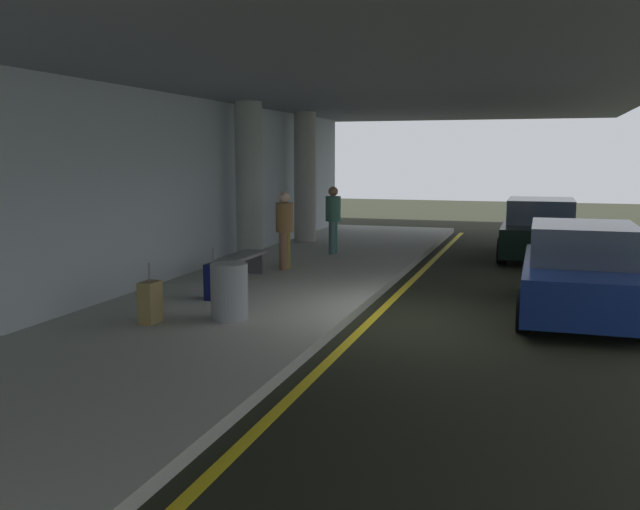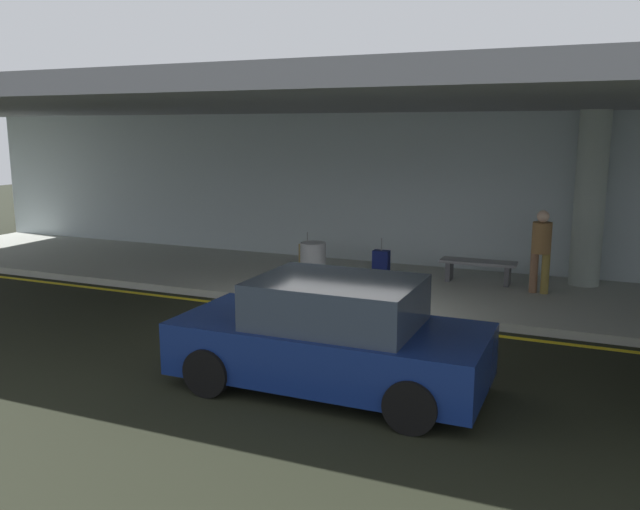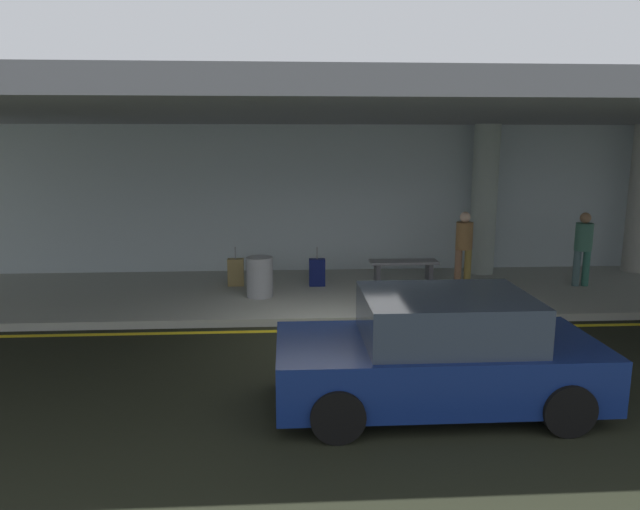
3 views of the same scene
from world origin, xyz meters
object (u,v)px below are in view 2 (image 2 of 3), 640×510
at_px(suitcase_upright_primary, 307,257).
at_px(car_navy, 331,337).
at_px(support_column_far_left, 590,199).
at_px(person_waiting_for_ride, 541,246).
at_px(suitcase_upright_secondary, 381,264).
at_px(bench_metal, 478,267).
at_px(trash_bin_steel, 313,262).

bearing_deg(suitcase_upright_primary, car_navy, -56.89).
xyz_separation_m(support_column_far_left, person_waiting_for_ride, (-0.82, -1.16, -0.86)).
relative_size(car_navy, person_waiting_for_ride, 2.44).
bearing_deg(suitcase_upright_primary, support_column_far_left, 15.46).
xyz_separation_m(suitcase_upright_secondary, bench_metal, (2.06, 0.38, 0.04)).
bearing_deg(suitcase_upright_secondary, support_column_far_left, -2.27).
bearing_deg(person_waiting_for_ride, car_navy, -42.24).
bearing_deg(suitcase_upright_primary, person_waiting_for_ride, 4.21).
distance_m(bench_metal, trash_bin_steel, 3.56).
relative_size(suitcase_upright_primary, trash_bin_steel, 1.06).
height_order(suitcase_upright_primary, bench_metal, suitcase_upright_primary).
bearing_deg(bench_metal, trash_bin_steel, -159.28).
bearing_deg(support_column_far_left, bench_metal, -161.11).
relative_size(support_column_far_left, bench_metal, 2.28).
xyz_separation_m(suitcase_upright_secondary, trash_bin_steel, (-1.27, -0.87, 0.11)).
xyz_separation_m(suitcase_upright_primary, trash_bin_steel, (0.59, -1.00, 0.11)).
distance_m(support_column_far_left, bench_metal, 2.67).
distance_m(car_navy, person_waiting_for_ride, 6.29).
bearing_deg(trash_bin_steel, car_navy, -63.82).
xyz_separation_m(car_navy, person_waiting_for_ride, (2.11, 5.91, 0.40)).
distance_m(person_waiting_for_ride, suitcase_upright_primary, 5.25).
xyz_separation_m(support_column_far_left, car_navy, (-2.93, -7.08, -1.26)).
distance_m(support_column_far_left, person_waiting_for_ride, 1.66).
bearing_deg(person_waiting_for_ride, trash_bin_steel, -102.54).
xyz_separation_m(car_navy, suitcase_upright_secondary, (-1.24, 5.97, -0.25)).
bearing_deg(suitcase_upright_secondary, trash_bin_steel, -162.46).
xyz_separation_m(support_column_far_left, bench_metal, (-2.11, -0.72, -1.47)).
relative_size(support_column_far_left, suitcase_upright_primary, 4.06).
distance_m(car_navy, suitcase_upright_secondary, 6.10).
bearing_deg(car_navy, bench_metal, -99.25).
height_order(person_waiting_for_ride, bench_metal, person_waiting_for_ride).
bearing_deg(bench_metal, suitcase_upright_primary, -176.24).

